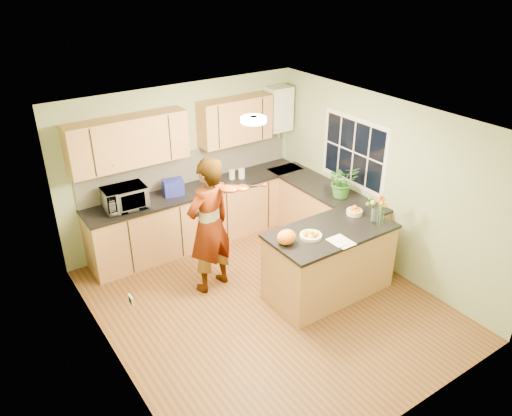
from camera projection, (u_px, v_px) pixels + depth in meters
floor at (266, 303)px, 6.67m from camera, size 4.50×4.50×0.00m
ceiling at (268, 123)px, 5.53m from camera, size 4.00×4.50×0.02m
wall_back at (184, 164)px, 7.76m from camera, size 4.00×0.02×2.50m
wall_front at (413, 322)px, 4.45m from camera, size 4.00×0.02×2.50m
wall_left at (108, 274)px, 5.10m from camera, size 0.02×4.50×2.50m
wall_right at (382, 184)px, 7.10m from camera, size 0.02×4.50×2.50m
back_counter at (201, 214)px, 7.94m from camera, size 3.64×0.62×0.94m
right_counter at (323, 215)px, 7.93m from camera, size 0.62×2.24×0.94m
splashback at (190, 166)px, 7.82m from camera, size 3.60×0.02×0.52m
upper_cabinets at (176, 132)px, 7.27m from camera, size 3.20×0.34×0.70m
boiler at (279, 109)px, 8.20m from camera, size 0.40×0.30×0.86m
window_right at (354, 152)px, 7.40m from camera, size 0.01×1.30×1.05m
light_switch at (131, 300)px, 4.65m from camera, size 0.02×0.09×0.09m
ceiling_lamp at (253, 120)px, 5.77m from camera, size 0.30×0.30×0.07m
peninsula_island at (329, 261)px, 6.70m from camera, size 1.70×0.87×0.98m
fruit_dish at (311, 235)px, 6.28m from camera, size 0.28×0.28×0.10m
orange_bowl at (354, 211)px, 6.84m from camera, size 0.22×0.22×0.13m
flower_vase at (377, 201)px, 6.50m from camera, size 0.27×0.27×0.49m
orange_bag at (286, 237)px, 6.12m from camera, size 0.31×0.28×0.19m
papers at (342, 241)px, 6.20m from camera, size 0.23×0.31×0.01m
violinist at (209, 226)px, 6.59m from camera, size 0.79×0.60×1.93m
violin at (230, 189)px, 6.27m from camera, size 0.64×0.56×0.16m
microwave at (125, 198)px, 7.03m from camera, size 0.61×0.42×0.33m
blue_box at (173, 187)px, 7.46m from camera, size 0.33×0.27×0.24m
kettle at (212, 177)px, 7.79m from camera, size 0.15×0.15×0.28m
jar_cream at (232, 174)px, 7.99m from camera, size 0.10×0.10×0.15m
jar_white at (242, 174)px, 8.01m from camera, size 0.11×0.11×0.16m
potted_plant at (343, 181)px, 7.33m from camera, size 0.55×0.52×0.50m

